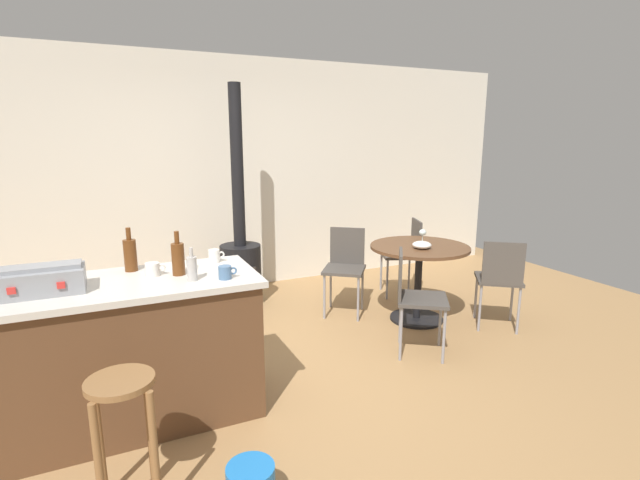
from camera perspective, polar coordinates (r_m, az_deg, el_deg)
The scene contains 19 objects.
ground_plane at distance 3.69m, azimuth -3.67°, elevation -16.46°, with size 8.80×8.80×0.00m, color #A37A4C.
back_wall at distance 5.58m, azimuth -12.88°, elevation 7.64°, with size 8.00×0.10×2.70m, color silver.
kitchen_island at distance 3.22m, azimuth -21.67°, elevation -12.54°, with size 1.54×0.73×0.93m.
wooden_stool at distance 2.52m, azimuth -22.98°, elevation -19.44°, with size 0.31×0.31×0.69m.
dining_table at distance 4.65m, azimuth 12.04°, elevation -2.85°, with size 0.96×0.96×0.76m.
folding_chair_near at distance 3.94m, azimuth 11.47°, elevation -6.45°, with size 0.55×0.55×0.88m.
folding_chair_far at distance 4.66m, azimuth 21.22°, elevation -4.20°, with size 0.56×0.56×0.87m.
folding_chair_left at distance 5.42m, azimuth 10.45°, elevation -1.28°, with size 0.51×0.51×0.87m.
folding_chair_right at distance 4.78m, azimuth 3.12°, elevation -2.90°, with size 0.56×0.56×0.87m.
wood_stove at distance 5.10m, azimuth -9.73°, elevation -1.78°, with size 0.44×0.45×2.33m.
toolbox at distance 3.03m, azimuth -31.19°, elevation -4.26°, with size 0.46×0.25×0.16m.
bottle_0 at distance 2.93m, azimuth -15.44°, elevation -3.32°, with size 0.06×0.06×0.21m.
bottle_1 at distance 3.27m, azimuth -22.26°, elevation -1.64°, with size 0.08×0.08×0.29m.
bottle_2 at distance 3.07m, azimuth -17.02°, elevation -2.14°, with size 0.08×0.08×0.28m.
cup_0 at distance 3.33m, azimuth -12.83°, elevation -1.92°, with size 0.11×0.08×0.09m.
cup_1 at distance 2.93m, azimuth -11.54°, elevation -3.90°, with size 0.12×0.08×0.08m.
cup_2 at distance 3.12m, azimuth -19.84°, elevation -3.41°, with size 0.12×0.09×0.08m.
wine_glass at distance 4.69m, azimuth 12.49°, elevation 0.84°, with size 0.07×0.07×0.14m.
serving_bowl at distance 4.48m, azimuth 12.40°, elevation -0.59°, with size 0.18×0.18×0.07m, color white.
Camera 1 is at (-1.14, -3.03, 1.77)m, focal length 26.08 mm.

